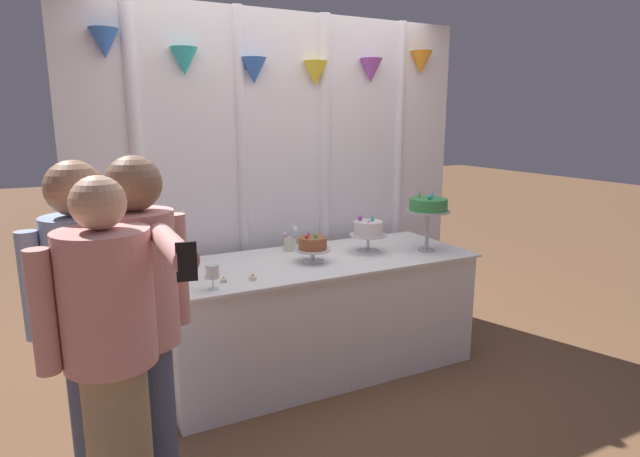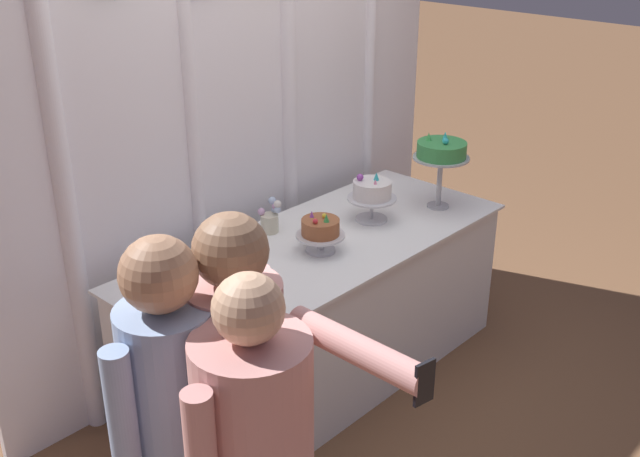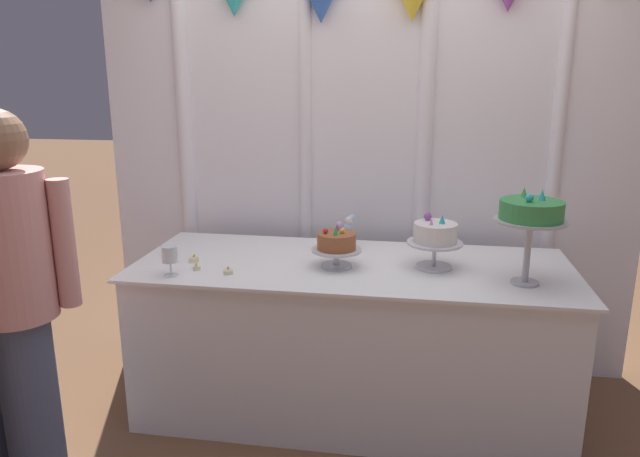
% 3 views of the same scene
% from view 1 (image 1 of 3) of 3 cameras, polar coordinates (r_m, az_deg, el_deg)
% --- Properties ---
extents(ground_plane, '(24.00, 24.00, 0.00)m').
position_cam_1_polar(ground_plane, '(3.68, 0.50, -15.60)').
color(ground_plane, brown).
extents(draped_curtain, '(2.99, 0.18, 2.45)m').
position_cam_1_polar(draped_curtain, '(3.87, -4.21, 5.92)').
color(draped_curtain, white).
rests_on(draped_curtain, ground_plane).
extents(cake_table, '(2.11, 0.85, 0.79)m').
position_cam_1_polar(cake_table, '(3.60, -0.23, -9.37)').
color(cake_table, white).
rests_on(cake_table, ground_plane).
extents(cake_display_leftmost, '(0.24, 0.24, 0.21)m').
position_cam_1_polar(cake_display_leftmost, '(3.36, -0.81, -1.87)').
color(cake_display_leftmost, silver).
rests_on(cake_display_leftmost, cake_table).
extents(cake_display_center, '(0.26, 0.26, 0.26)m').
position_cam_1_polar(cake_display_center, '(3.62, 5.33, -0.21)').
color(cake_display_center, silver).
rests_on(cake_display_center, cake_table).
extents(cake_display_rightmost, '(0.31, 0.31, 0.42)m').
position_cam_1_polar(cake_display_rightmost, '(3.69, 11.81, 2.33)').
color(cake_display_rightmost, '#B2B2B7').
rests_on(cake_display_rightmost, cake_table).
extents(wine_glass, '(0.07, 0.07, 0.14)m').
position_cam_1_polar(wine_glass, '(2.90, -11.75, -4.73)').
color(wine_glass, silver).
rests_on(wine_glass, cake_table).
extents(flower_vase, '(0.11, 0.10, 0.17)m').
position_cam_1_polar(flower_vase, '(3.67, -3.25, -1.37)').
color(flower_vase, beige).
rests_on(flower_vase, cake_table).
extents(tealight_far_left, '(0.05, 0.05, 0.04)m').
position_cam_1_polar(tealight_far_left, '(3.12, -12.17, -5.17)').
color(tealight_far_left, beige).
rests_on(tealight_far_left, cake_table).
extents(tealight_near_left, '(0.04, 0.04, 0.04)m').
position_cam_1_polar(tealight_near_left, '(3.03, -10.56, -5.64)').
color(tealight_near_left, beige).
rests_on(tealight_near_left, cake_table).
extents(tealight_near_right, '(0.05, 0.05, 0.04)m').
position_cam_1_polar(tealight_near_right, '(3.05, -7.41, -5.43)').
color(tealight_near_right, beige).
rests_on(tealight_near_right, cake_table).
extents(guest_man_dark_suit, '(0.44, 0.40, 1.56)m').
position_cam_1_polar(guest_man_dark_suit, '(2.38, -18.86, -9.30)').
color(guest_man_dark_suit, '#4C5675').
rests_on(guest_man_dark_suit, ground_plane).
extents(guest_man_pink_jacket, '(0.45, 0.32, 1.55)m').
position_cam_1_polar(guest_man_pink_jacket, '(2.41, -24.27, -9.37)').
color(guest_man_pink_jacket, '#4C5675').
rests_on(guest_man_pink_jacket, ground_plane).
extents(guest_girl_blue_dress, '(0.50, 0.62, 1.51)m').
position_cam_1_polar(guest_girl_blue_dress, '(2.16, -21.91, -13.01)').
color(guest_girl_blue_dress, '#9E8966').
rests_on(guest_girl_blue_dress, ground_plane).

